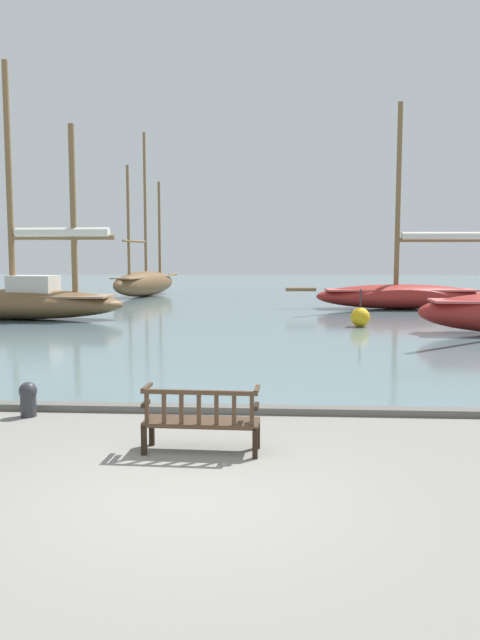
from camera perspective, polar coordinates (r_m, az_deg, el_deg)
ground_plane at (r=7.38m, az=-4.82°, el=-15.80°), size 160.00×160.00×0.00m
harbor_water at (r=50.86m, az=2.39°, el=2.81°), size 100.00×80.00×0.08m
quay_edge_kerb at (r=11.01m, az=-1.89°, el=-8.14°), size 40.00×0.30×0.12m
park_bench at (r=8.76m, az=-3.57°, el=-9.05°), size 1.62×0.58×0.92m
sailboat_outer_starboard at (r=27.91m, az=-19.47°, el=2.05°), size 10.66×2.83×10.60m
sailboat_distant_harbor at (r=42.10m, az=-8.69°, el=3.50°), size 3.65×9.61×10.72m
sailboat_far_starboard at (r=32.57m, az=14.50°, el=2.44°), size 10.08×2.87×10.19m
mooring_bollard at (r=11.27m, az=-18.80°, el=-6.73°), size 0.31×0.31×0.60m
channel_buoy at (r=23.88m, az=10.94°, el=0.27°), size 0.72×0.72×1.42m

